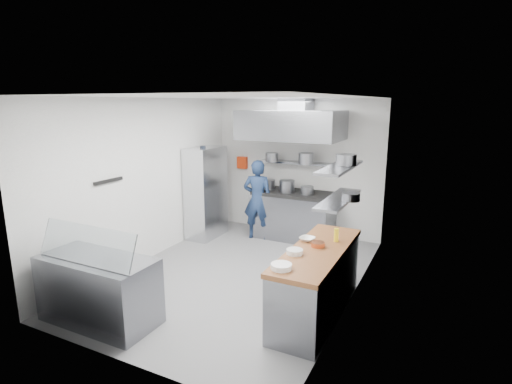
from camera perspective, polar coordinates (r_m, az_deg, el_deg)
The scene contains 36 objects.
floor at distance 6.59m, azimuth -2.36°, elevation -11.71°, with size 5.00×5.00×0.00m, color slate.
ceiling at distance 6.00m, azimuth -2.61°, elevation 13.42°, with size 5.00×5.00×0.00m, color silver.
wall_back at distance 8.39m, azimuth 5.78°, elevation 3.56°, with size 3.60×0.02×2.80m, color white.
wall_front at distance 4.21m, azimuth -19.16°, elevation -6.34°, with size 3.60×0.02×2.80m, color white.
wall_left at distance 7.17m, azimuth -15.19°, elevation 1.63°, with size 5.00×0.02×2.80m, color white.
wall_right at distance 5.53m, azimuth 14.10°, elevation -1.53°, with size 5.00×0.02×2.80m, color white.
gas_range at distance 8.19m, azimuth 5.30°, elevation -3.46°, with size 1.60×0.80×0.90m, color gray.
cooktop at distance 8.07m, azimuth 5.36°, elevation -0.18°, with size 1.57×0.78×0.06m, color black.
stock_pot_left at distance 8.27m, azimuth 1.82°, elevation 1.10°, with size 0.27×0.27×0.20m, color slate.
stock_pot_mid at distance 8.03m, azimuth 4.45°, elevation 0.85°, with size 0.31×0.31×0.24m, color slate.
stock_pot_right at distance 7.87m, azimuth 7.31°, elevation 0.25°, with size 0.25×0.25×0.16m, color slate.
over_range_shelf at distance 8.19m, azimuth 6.06°, elevation 4.18°, with size 1.60×0.30×0.04m, color gray.
shelf_pot_a at distance 8.15m, azimuth 2.27°, elevation 4.98°, with size 0.26×0.26×0.18m, color slate.
shelf_pot_b at distance 7.86m, azimuth 7.14°, elevation 4.76°, with size 0.29×0.29×0.22m, color slate.
extractor_hood at distance 7.72m, azimuth 5.10°, elevation 9.51°, with size 1.90×1.15×0.55m, color gray.
hood_duct at distance 7.92m, azimuth 5.76°, elevation 12.33°, with size 0.55×0.55×0.24m, color slate.
red_firebox at distance 8.84m, azimuth -1.98°, elevation 4.22°, with size 0.22×0.10×0.26m, color red.
chef at distance 8.03m, azimuth 0.23°, elevation -1.08°, with size 0.59×0.39×1.62m, color #18294A.
wire_rack at distance 8.19m, azimuth -7.15°, elevation -0.08°, with size 0.50×0.90×1.85m, color silver.
rack_bin_a at distance 7.98m, azimuth -8.29°, elevation -1.37°, with size 0.17×0.21×0.19m, color white.
rack_bin_b at distance 8.17m, azimuth -6.96°, elevation 2.58°, with size 0.14×0.18×0.16m, color yellow.
rack_jar at distance 7.90m, azimuth -7.59°, elevation 5.88°, with size 0.11×0.11×0.18m, color black.
knife_strip at distance 6.50m, azimuth -20.33°, elevation 1.50°, with size 0.04×0.55×0.05m, color black.
prep_counter_base at distance 5.39m, azimuth 8.70°, elevation -12.77°, with size 0.62×2.00×0.84m, color gray.
prep_counter_top at distance 5.21m, azimuth 8.86°, elevation -8.30°, with size 0.65×2.04×0.06m, color brown.
plate_stack_a at distance 4.55m, azimuth 3.63°, elevation -10.56°, with size 0.24×0.24×0.06m, color white.
plate_stack_b at distance 4.98m, azimuth 5.54°, elevation -8.48°, with size 0.21×0.21×0.06m, color white.
copper_pan at distance 5.26m, azimuth 8.83°, elevation -7.41°, with size 0.18×0.18×0.06m, color #D16A3B.
squeeze_bottle at distance 5.47m, azimuth 11.40°, elevation -6.04°, with size 0.06×0.06×0.18m, color yellow.
mixing_bowl at distance 5.45m, azimuth 7.33°, elevation -6.67°, with size 0.20×0.20×0.05m, color white.
wall_shelf_lower at distance 5.26m, azimuth 11.75°, elevation -1.02°, with size 0.30×1.30×0.04m, color gray.
wall_shelf_upper at distance 5.18m, azimuth 11.96°, elevation 3.50°, with size 0.30×1.30×0.04m, color gray.
shelf_pot_c at distance 5.12m, azimuth 13.42°, elevation -0.68°, with size 0.22×0.22×0.10m, color slate.
shelf_pot_d at distance 5.21m, azimuth 12.75°, elevation 4.51°, with size 0.26×0.26×0.14m, color slate.
display_case at distance 5.52m, azimuth -21.51°, elevation -12.87°, with size 1.50×0.70×0.85m, color gray.
display_glass at distance 5.21m, azimuth -23.06°, elevation -6.87°, with size 1.47×0.02×0.45m, color silver.
Camera 1 is at (2.90, -5.26, 2.72)m, focal length 28.00 mm.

